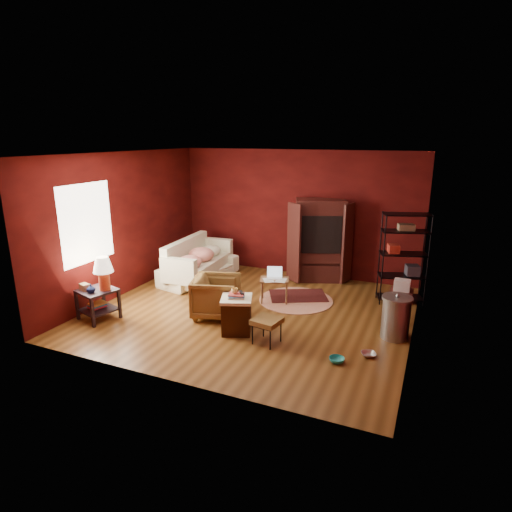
{
  "coord_description": "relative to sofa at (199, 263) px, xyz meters",
  "views": [
    {
      "loc": [
        2.93,
        -6.59,
        3.1
      ],
      "look_at": [
        0.0,
        0.2,
        1.0
      ],
      "focal_mm": 30.0,
      "sensor_mm": 36.0,
      "label": 1
    }
  ],
  "objects": [
    {
      "name": "mug",
      "position": [
        1.88,
        -2.05,
        0.34
      ],
      "size": [
        0.13,
        0.12,
        0.11
      ],
      "primitive_type": "imported",
      "rotation": [
        0.0,
        0.0,
        0.3
      ],
      "color": "#FFD87C",
      "rests_on": "hamper"
    },
    {
      "name": "trash_can",
      "position": [
        4.3,
        -1.24,
        -0.03
      ],
      "size": [
        0.48,
        0.48,
        0.74
      ],
      "rotation": [
        0.0,
        0.0,
        -0.02
      ],
      "color": "#9A9FA1",
      "rests_on": "ground"
    },
    {
      "name": "footstool",
      "position": [
        2.51,
        -2.22,
        -0.03
      ],
      "size": [
        0.46,
        0.46,
        0.41
      ],
      "rotation": [
        0.0,
        0.0,
        -0.17
      ],
      "color": "black",
      "rests_on": "ground"
    },
    {
      "name": "side_table",
      "position": [
        -0.45,
        -2.5,
        0.29
      ],
      "size": [
        0.7,
        0.7,
        1.12
      ],
      "rotation": [
        0.0,
        0.0,
        -0.29
      ],
      "color": "black",
      "rests_on": "ground"
    },
    {
      "name": "vase",
      "position": [
        -0.5,
        -2.68,
        0.23
      ],
      "size": [
        0.17,
        0.18,
        0.14
      ],
      "primitive_type": "imported",
      "rotation": [
        0.0,
        0.0,
        -0.21
      ],
      "color": "#0D1842",
      "rests_on": "side_table"
    },
    {
      "name": "sofa_cushions",
      "position": [
        -0.03,
        -0.05,
        0.03
      ],
      "size": [
        0.92,
        2.03,
        0.83
      ],
      "rotation": [
        0.0,
        0.0,
        0.06
      ],
      "color": "white",
      "rests_on": "sofa"
    },
    {
      "name": "laptop_desk",
      "position": [
        2.0,
        -0.57,
        0.03
      ],
      "size": [
        0.63,
        0.55,
        0.67
      ],
      "rotation": [
        0.0,
        0.0,
        0.34
      ],
      "color": "brown",
      "rests_on": "ground"
    },
    {
      "name": "hamper",
      "position": [
        1.92,
        -2.05,
        -0.07
      ],
      "size": [
        0.63,
        0.63,
        0.68
      ],
      "rotation": [
        0.0,
        0.0,
        0.37
      ],
      "color": "#3F200E",
      "rests_on": "ground"
    },
    {
      "name": "armchair",
      "position": [
        1.31,
        -1.61,
        0.02
      ],
      "size": [
        0.92,
        0.96,
        0.8
      ],
      "primitive_type": "imported",
      "rotation": [
        0.0,
        0.0,
        1.87
      ],
      "color": "black",
      "rests_on": "ground"
    },
    {
      "name": "room",
      "position": [
        1.76,
        -1.21,
        1.02
      ],
      "size": [
        5.54,
        5.04,
        2.84
      ],
      "color": "brown",
      "rests_on": "ground"
    },
    {
      "name": "pet_bowl_steel",
      "position": [
        4.02,
        -2.01,
        -0.27
      ],
      "size": [
        0.22,
        0.13,
        0.21
      ],
      "primitive_type": "imported",
      "rotation": [
        0.0,
        0.0,
        0.39
      ],
      "color": "silver",
      "rests_on": "ground"
    },
    {
      "name": "pet_bowl_turquoise",
      "position": [
        3.64,
        -2.37,
        -0.27
      ],
      "size": [
        0.23,
        0.14,
        0.22
      ],
      "primitive_type": "imported",
      "rotation": [
        0.0,
        0.0,
        0.34
      ],
      "color": "#25AEAE",
      "rests_on": "ground"
    },
    {
      "name": "wire_shelving",
      "position": [
        4.23,
        0.37,
        0.57
      ],
      "size": [
        0.92,
        0.61,
        1.73
      ],
      "rotation": [
        0.0,
        0.0,
        0.32
      ],
      "color": "black",
      "rests_on": "ground"
    },
    {
      "name": "small_stand",
      "position": [
        4.3,
        -0.55,
        0.18
      ],
      "size": [
        0.37,
        0.37,
        0.75
      ],
      "rotation": [
        0.0,
        0.0,
        -0.0
      ],
      "color": "#401512",
      "rests_on": "ground"
    },
    {
      "name": "rug_round",
      "position": [
        2.37,
        -0.35,
        -0.37
      ],
      "size": [
        1.54,
        1.54,
        0.01
      ],
      "rotation": [
        0.0,
        0.0,
        0.08
      ],
      "color": "beige",
      "rests_on": "ground"
    },
    {
      "name": "tv_armoire",
      "position": [
        2.44,
        1.02,
        0.55
      ],
      "size": [
        1.32,
        1.03,
        1.79
      ],
      "rotation": [
        0.0,
        0.0,
        0.36
      ],
      "color": "#401512",
      "rests_on": "ground"
    },
    {
      "name": "rug_oriental",
      "position": [
        2.34,
        -0.13,
        -0.36
      ],
      "size": [
        1.32,
        1.15,
        0.01
      ],
      "rotation": [
        0.0,
        0.0,
        0.45
      ],
      "color": "#541716",
      "rests_on": "ground"
    },
    {
      "name": "sofa",
      "position": [
        0.0,
        0.0,
        0.0
      ],
      "size": [
        0.94,
        2.01,
        0.76
      ],
      "primitive_type": "imported",
      "rotation": [
        0.0,
        0.0,
        1.37
      ],
      "color": "white",
      "rests_on": "ground"
    }
  ]
}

